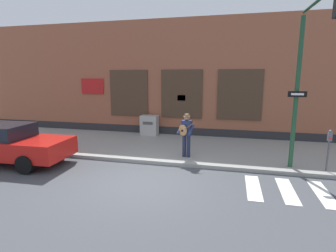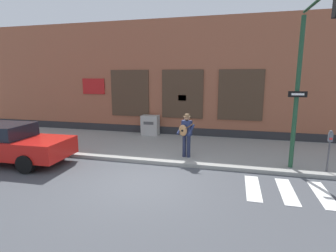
{
  "view_description": "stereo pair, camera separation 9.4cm",
  "coord_description": "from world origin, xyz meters",
  "px_view_note": "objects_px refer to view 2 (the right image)",
  "views": [
    {
      "loc": [
        2.67,
        -7.41,
        3.33
      ],
      "look_at": [
        0.35,
        2.06,
        1.48
      ],
      "focal_mm": 28.0,
      "sensor_mm": 36.0,
      "label": 1
    },
    {
      "loc": [
        2.76,
        -7.39,
        3.33
      ],
      "look_at": [
        0.35,
        2.06,
        1.48
      ],
      "focal_mm": 28.0,
      "sensor_mm": 36.0,
      "label": 2
    }
  ],
  "objects_px": {
    "busker": "(186,133)",
    "parking_meter": "(330,145)",
    "utility_box": "(150,125)",
    "traffic_light": "(312,58)",
    "red_car": "(10,144)"
  },
  "relations": [
    {
      "from": "red_car",
      "to": "parking_meter",
      "type": "height_order",
      "value": "parking_meter"
    },
    {
      "from": "red_car",
      "to": "utility_box",
      "type": "relative_size",
      "value": 4.3
    },
    {
      "from": "busker",
      "to": "utility_box",
      "type": "height_order",
      "value": "busker"
    },
    {
      "from": "busker",
      "to": "utility_box",
      "type": "relative_size",
      "value": 1.61
    },
    {
      "from": "red_car",
      "to": "utility_box",
      "type": "distance_m",
      "value": 6.74
    },
    {
      "from": "red_car",
      "to": "utility_box",
      "type": "height_order",
      "value": "red_car"
    },
    {
      "from": "busker",
      "to": "parking_meter",
      "type": "distance_m",
      "value": 4.97
    },
    {
      "from": "busker",
      "to": "traffic_light",
      "type": "distance_m",
      "value": 4.96
    },
    {
      "from": "red_car",
      "to": "busker",
      "type": "distance_m",
      "value": 6.85
    },
    {
      "from": "busker",
      "to": "parking_meter",
      "type": "relative_size",
      "value": 1.22
    },
    {
      "from": "red_car",
      "to": "traffic_light",
      "type": "relative_size",
      "value": 0.88
    },
    {
      "from": "busker",
      "to": "utility_box",
      "type": "distance_m",
      "value": 4.44
    },
    {
      "from": "traffic_light",
      "to": "busker",
      "type": "bearing_deg",
      "value": 158.52
    },
    {
      "from": "traffic_light",
      "to": "utility_box",
      "type": "distance_m",
      "value": 8.84
    },
    {
      "from": "parking_meter",
      "to": "utility_box",
      "type": "distance_m",
      "value": 8.58
    }
  ]
}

